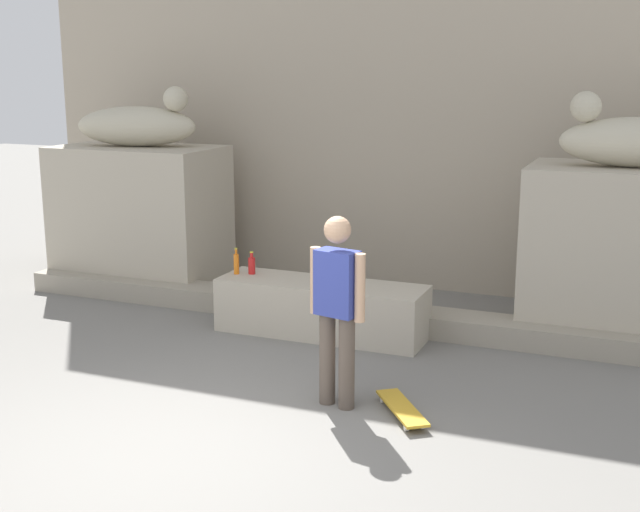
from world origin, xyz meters
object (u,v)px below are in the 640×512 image
(statue_reclining_left, at_px, (139,125))
(bottle_red, at_px, (252,265))
(skater, at_px, (337,303))
(bottle_orange, at_px, (236,263))
(statue_reclining_right, at_px, (636,140))
(skateboard, at_px, (402,408))

(statue_reclining_left, height_order, bottle_red, statue_reclining_left)
(statue_reclining_left, relative_size, skater, 1.01)
(bottle_orange, bearing_deg, bottle_red, 22.88)
(statue_reclining_right, bearing_deg, skater, 45.62)
(skateboard, xyz_separation_m, bottle_red, (-2.33, 1.82, 0.63))
(statue_reclining_left, height_order, bottle_orange, statue_reclining_left)
(statue_reclining_left, relative_size, statue_reclining_right, 1.01)
(skateboard, distance_m, bottle_red, 3.02)
(statue_reclining_left, xyz_separation_m, bottle_orange, (2.01, -1.16, -1.42))
(skateboard, bearing_deg, statue_reclining_left, -159.55)
(skateboard, bearing_deg, skater, -125.88)
(statue_reclining_right, distance_m, bottle_orange, 4.46)
(skater, distance_m, bottle_orange, 2.60)
(statue_reclining_right, xyz_separation_m, skater, (-2.17, -2.90, -1.21))
(skater, distance_m, skateboard, 1.04)
(statue_reclining_right, relative_size, skater, 0.99)
(bottle_orange, bearing_deg, skateboard, -35.14)
(skater, xyz_separation_m, bottle_orange, (-1.90, 1.76, -0.21))
(statue_reclining_right, xyz_separation_m, bottle_orange, (-4.07, -1.14, -1.42))
(skater, bearing_deg, statue_reclining_left, 155.78)
(statue_reclining_left, relative_size, skateboard, 2.21)
(statue_reclining_left, bearing_deg, bottle_red, -39.26)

